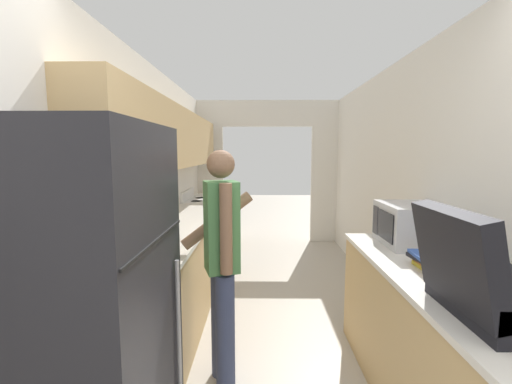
% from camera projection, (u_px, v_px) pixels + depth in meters
% --- Properties ---
extents(wall_left, '(0.38, 7.76, 2.50)m').
position_uv_depth(wall_left, '(147.00, 168.00, 3.21)').
color(wall_left, white).
rests_on(wall_left, ground_plane).
extents(wall_right, '(0.06, 7.76, 2.50)m').
position_uv_depth(wall_right, '(430.00, 196.00, 2.78)').
color(wall_right, white).
rests_on(wall_right, ground_plane).
extents(wall_far_with_doorway, '(2.87, 0.06, 2.50)m').
position_uv_depth(wall_far_with_doorway, '(267.00, 162.00, 6.06)').
color(wall_far_with_doorway, white).
rests_on(wall_far_with_doorway, ground_plane).
extents(counter_left, '(0.62, 4.03, 0.90)m').
position_uv_depth(counter_left, '(184.00, 261.00, 3.63)').
color(counter_left, tan).
rests_on(counter_left, ground_plane).
extents(counter_right, '(0.62, 1.97, 0.90)m').
position_uv_depth(counter_right, '(434.00, 345.00, 2.06)').
color(counter_right, tan).
rests_on(counter_right, ground_plane).
extents(refrigerator, '(0.71, 0.80, 1.73)m').
position_uv_depth(refrigerator, '(82.00, 325.00, 1.48)').
color(refrigerator, black).
rests_on(refrigerator, ground_plane).
extents(range_oven, '(0.66, 0.80, 1.04)m').
position_uv_depth(range_oven, '(207.00, 228.00, 5.18)').
color(range_oven, white).
rests_on(range_oven, ground_plane).
extents(person, '(0.52, 0.44, 1.62)m').
position_uv_depth(person, '(222.00, 262.00, 2.31)').
color(person, '#384266').
rests_on(person, ground_plane).
extents(suitcase, '(0.51, 0.56, 0.48)m').
position_uv_depth(suitcase, '(487.00, 284.00, 1.47)').
color(suitcase, black).
rests_on(suitcase, counter_right).
extents(microwave, '(0.40, 0.51, 0.31)m').
position_uv_depth(microwave, '(409.00, 224.00, 2.62)').
color(microwave, '#B7B7BC').
rests_on(microwave, counter_right).
extents(book_stack, '(0.23, 0.31, 0.09)m').
position_uv_depth(book_stack, '(434.00, 262.00, 2.06)').
color(book_stack, gold).
rests_on(book_stack, counter_right).
extents(knife, '(0.16, 0.28, 0.02)m').
position_uv_depth(knife, '(209.00, 194.00, 5.70)').
color(knife, '#B7B7BC').
rests_on(knife, counter_left).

